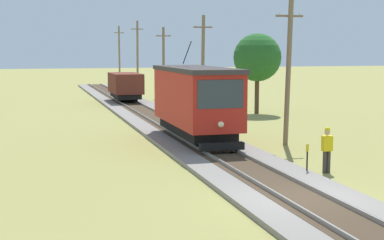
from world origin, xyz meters
name	(u,v)px	position (x,y,z in m)	size (l,w,h in m)	color
ground_plane	(303,204)	(0.00, 0.00, 0.00)	(260.00, 260.00, 0.00)	olive
track_ballast	(303,201)	(0.00, 0.00, 0.09)	(4.20, 120.00, 0.18)	gray
sleeper_bed	(303,198)	(0.00, 0.00, 0.18)	(2.04, 120.00, 0.01)	#423323
rail_left	(281,197)	(-0.72, 0.00, 0.25)	(0.07, 120.00, 0.14)	gray
rail_right	(324,194)	(0.72, 0.00, 0.25)	(0.07, 120.00, 0.14)	gray
red_tram	(196,100)	(0.00, 12.04, 2.19)	(2.60, 8.54, 4.79)	red
freight_car	(125,86)	(0.00, 34.42, 1.56)	(2.40, 5.20, 2.31)	maroon
utility_pole_near_tram	(288,71)	(4.13, 10.12, 3.67)	(1.40, 0.60, 7.14)	#7A664C
utility_pole_mid	(203,64)	(4.13, 24.68, 3.66)	(1.40, 0.58, 7.13)	#7A664C
utility_pole_far	(164,62)	(4.13, 37.58, 3.47)	(1.40, 0.26, 6.74)	#7A664C
utility_pole_distant	(138,55)	(4.13, 51.34, 4.08)	(1.40, 0.47, 7.98)	#7A664C
utility_pole_horizon	(119,54)	(4.13, 65.70, 4.06)	(1.40, 0.44, 7.92)	#7A664C
trackside_signal_marker	(307,158)	(1.99, 3.71, 0.67)	(0.21, 0.21, 1.18)	black
gravel_pile	(165,96)	(3.95, 36.26, 0.41)	(2.25, 2.25, 0.81)	gray
track_worker	(327,148)	(2.87, 3.81, 0.98)	(0.39, 0.25, 1.78)	#38332D
tree_left_far	(257,58)	(8.00, 23.78, 4.09)	(3.49, 3.49, 5.85)	#4C3823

